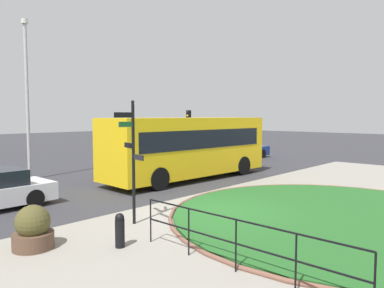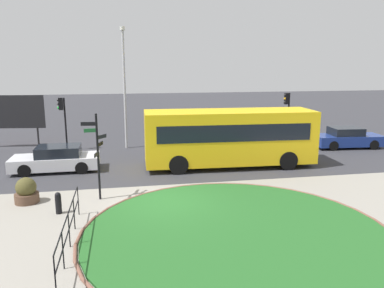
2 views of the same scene
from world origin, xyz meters
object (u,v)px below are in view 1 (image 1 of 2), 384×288
at_px(signpost_directional, 132,154).
at_px(lamppost_tall, 27,94).
at_px(traffic_light_near, 189,124).
at_px(car_far_lane, 242,150).
at_px(planter_near_signpost, 33,230).
at_px(bollard_foreground, 120,230).
at_px(bus_yellow, 188,146).

bearing_deg(signpost_directional, lamppost_tall, 82.70).
bearing_deg(signpost_directional, traffic_light_near, 37.14).
distance_m(car_far_lane, planter_near_signpost, 20.09).
relative_size(lamppost_tall, planter_near_signpost, 7.35).
xyz_separation_m(bollard_foreground, car_far_lane, (17.32, 8.61, 0.20)).
height_order(signpost_directional, car_far_lane, signpost_directional).
bearing_deg(signpost_directional, planter_near_signpost, 177.46).
xyz_separation_m(bollard_foreground, traffic_light_near, (13.86, 10.73, 2.18)).
bearing_deg(car_far_lane, bollard_foreground, -149.19).
relative_size(bollard_foreground, traffic_light_near, 0.24).
height_order(signpost_directional, lamppost_tall, lamppost_tall).
bearing_deg(signpost_directional, bollard_foreground, -137.34).
bearing_deg(bus_yellow, planter_near_signpost, -155.00).
bearing_deg(bus_yellow, lamppost_tall, 136.12).
bearing_deg(signpost_directional, bus_yellow, 31.60).
bearing_deg(planter_near_signpost, lamppost_tall, 67.01).
bearing_deg(planter_near_signpost, traffic_light_near, 31.26).
xyz_separation_m(traffic_light_near, planter_near_signpost, (-15.31, -9.29, -2.14)).
bearing_deg(signpost_directional, car_far_lane, 24.65).
distance_m(car_far_lane, traffic_light_near, 4.52).
bearing_deg(lamppost_tall, traffic_light_near, -2.32).
bearing_deg(bollard_foreground, signpost_directional, 42.66).
bearing_deg(car_far_lane, signpost_directional, -150.96).
xyz_separation_m(bus_yellow, traffic_light_near, (5.68, 5.26, 0.96)).
bearing_deg(planter_near_signpost, bollard_foreground, -44.82).
relative_size(bus_yellow, car_far_lane, 2.00).
xyz_separation_m(signpost_directional, planter_near_signpost, (-2.87, 0.13, -1.60)).
height_order(car_far_lane, planter_near_signpost, car_far_lane).
height_order(bus_yellow, traffic_light_near, traffic_light_near).
relative_size(bollard_foreground, car_far_lane, 0.18).
height_order(bus_yellow, car_far_lane, bus_yellow).
bearing_deg(traffic_light_near, planter_near_signpost, 21.94).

